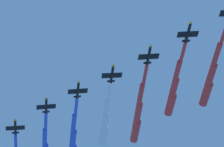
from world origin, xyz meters
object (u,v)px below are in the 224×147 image
object	(u,v)px
jet_lead	(211,75)
jet_starboard_mid	(73,140)
jet_port_mid	(105,121)
jet_starboard_inner	(138,114)
jet_port_inner	(174,88)

from	to	relation	value
jet_lead	jet_starboard_mid	bearing A→B (deg)	-50.17
jet_lead	jet_port_mid	size ratio (longest dim) A/B	1.08
jet_starboard_inner	jet_starboard_mid	size ratio (longest dim) A/B	1.02
jet_lead	jet_port_mid	xyz separation A→B (m)	(34.80, -37.60, -0.06)
jet_lead	jet_starboard_inner	xyz separation A→B (m)	(22.21, -28.96, -0.29)
jet_lead	jet_starboard_inner	distance (m)	36.50
jet_lead	jet_starboard_inner	size ratio (longest dim) A/B	0.94
jet_port_mid	jet_starboard_mid	size ratio (longest dim) A/B	0.89
jet_port_inner	jet_lead	bearing A→B (deg)	136.25
jet_starboard_inner	jet_port_mid	world-z (taller)	jet_port_mid
jet_starboard_inner	jet_port_mid	size ratio (longest dim) A/B	1.15
jet_lead	jet_port_inner	distance (m)	16.34
jet_port_mid	jet_starboard_mid	xyz separation A→B (m)	(11.05, -17.38, 1.24)
jet_starboard_inner	jet_lead	bearing A→B (deg)	127.49
jet_port_mid	jet_starboard_mid	world-z (taller)	jet_starboard_mid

